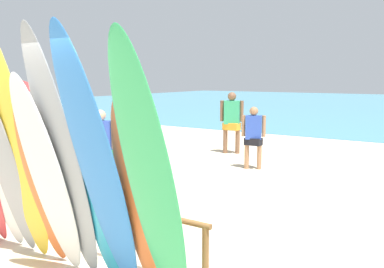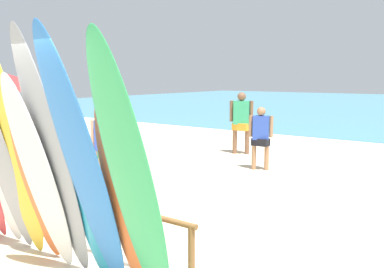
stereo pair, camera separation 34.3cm
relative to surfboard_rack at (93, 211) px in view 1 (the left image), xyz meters
name	(u,v)px [view 1 (the left image)]	position (x,y,z in m)	size (l,w,h in m)	color
ground	(353,131)	(0.00, 14.00, -0.60)	(60.00, 60.00, 0.00)	beige
surfboard_rack	(93,211)	(0.00, 0.00, 0.00)	(3.28, 0.07, 0.76)	brown
surfboard_grey_2	(6,168)	(-0.85, -0.54, 0.52)	(0.47, 0.07, 2.30)	#999EA3
surfboard_yellow_3	(17,150)	(-0.58, -0.56, 0.76)	(0.53, 0.06, 2.77)	yellow
surfboard_orange_4	(42,180)	(-0.29, -0.48, 0.43)	(0.50, 0.08, 2.11)	orange
surfboard_white_5	(47,179)	(0.01, -0.62, 0.52)	(0.55, 0.07, 2.32)	white
surfboard_grey_6	(62,159)	(0.23, -0.61, 0.76)	(0.53, 0.06, 2.79)	#999EA3
surfboard_teal_7	(98,191)	(0.60, -0.48, 0.44)	(0.49, 0.08, 2.13)	#289EC6
surfboard_blue_8	(98,169)	(0.83, -0.69, 0.74)	(0.50, 0.08, 2.79)	#337AD1
surfboard_orange_9	(141,203)	(1.17, -0.49, 0.42)	(0.48, 0.06, 2.11)	orange
surfboard_green_10	(151,183)	(1.45, -0.68, 0.70)	(0.51, 0.07, 2.69)	#38B266
beachgoer_strolling	(253,133)	(-0.48, 5.56, 0.26)	(0.53, 0.32, 1.49)	#9E704C
beachgoer_by_water	(232,118)	(-1.86, 7.08, 0.41)	(0.62, 0.39, 1.75)	brown
beachgoer_midbeach	(101,144)	(-2.18, 2.30, 0.30)	(0.53, 0.36, 1.56)	tan
beach_chair_red	(62,158)	(-3.62, 2.51, -0.17)	(0.61, 0.74, 0.83)	#B7B7BC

